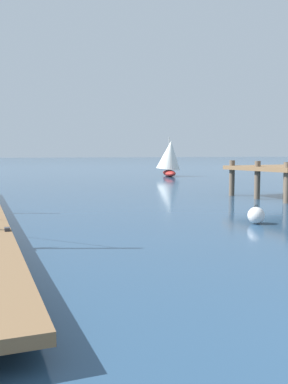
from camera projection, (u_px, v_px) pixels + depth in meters
pier_platform at (287, 170)px, 21.85m from camera, size 5.12×5.11×2.02m
mooring_buoy at (256, 215)px, 13.75m from camera, size 0.54×0.54×0.61m
distant_sailboat at (170, 158)px, 41.22m from camera, size 3.08×4.68×3.77m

